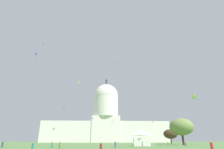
# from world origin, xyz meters

# --- Properties ---
(capitol_building) EXTENTS (135.67, 27.60, 71.07)m
(capitol_building) POSITION_xyz_m (2.26, 174.37, 22.84)
(capitol_building) COLOR silver
(capitol_building) RESTS_ON ground_plane
(event_tent) EXTENTS (6.59, 5.75, 5.66)m
(event_tent) POSITION_xyz_m (13.10, 40.85, 2.85)
(event_tent) COLOR white
(event_tent) RESTS_ON ground_plane
(tree_east_mid) EXTENTS (11.21, 10.38, 9.03)m
(tree_east_mid) POSITION_xyz_m (43.90, 94.45, 5.97)
(tree_east_mid) COLOR #42301E
(tree_east_mid) RESTS_ON ground_plane
(tree_east_near) EXTENTS (13.06, 12.35, 11.27)m
(tree_east_near) POSITION_xyz_m (33.92, 53.24, 7.55)
(tree_east_near) COLOR #42301E
(tree_east_near) RESTS_ON ground_plane
(person_olive_front_left) EXTENTS (0.36, 0.36, 1.62)m
(person_olive_front_left) POSITION_xyz_m (-10.74, 17.88, 0.77)
(person_olive_front_left) COLOR olive
(person_olive_front_left) RESTS_ON ground_plane
(person_teal_near_tree_west) EXTENTS (0.45, 0.45, 1.51)m
(person_teal_near_tree_west) POSITION_xyz_m (-14.22, 24.40, 0.70)
(person_teal_near_tree_west) COLOR #1E757A
(person_teal_near_tree_west) RESTS_ON ground_plane
(person_navy_deep_crowd) EXTENTS (0.49, 0.49, 1.71)m
(person_navy_deep_crowd) POSITION_xyz_m (-29.77, 29.70, 0.78)
(person_navy_deep_crowd) COLOR navy
(person_navy_deep_crowd) RESTS_ON ground_plane
(person_purple_aisle_center) EXTENTS (0.44, 0.44, 1.45)m
(person_purple_aisle_center) POSITION_xyz_m (27.24, 36.53, 0.65)
(person_purple_aisle_center) COLOR #703D93
(person_purple_aisle_center) RESTS_ON ground_plane
(person_maroon_back_right) EXTENTS (0.60, 0.60, 1.46)m
(person_maroon_back_right) POSITION_xyz_m (-1.17, 7.61, 0.65)
(person_maroon_back_right) COLOR maroon
(person_maroon_back_right) RESTS_ON ground_plane
(person_grey_front_center) EXTENTS (0.44, 0.44, 1.68)m
(person_grey_front_center) POSITION_xyz_m (11.07, 29.81, 0.78)
(person_grey_front_center) COLOR gray
(person_grey_front_center) RESTS_ON ground_plane
(person_olive_lawn_far_right) EXTENTS (0.50, 0.50, 1.46)m
(person_olive_lawn_far_right) POSITION_xyz_m (27.01, 52.95, 0.67)
(person_olive_lawn_far_right) COLOR olive
(person_olive_lawn_far_right) RESTS_ON ground_plane
(person_teal_mid_left) EXTENTS (0.44, 0.44, 1.49)m
(person_teal_mid_left) POSITION_xyz_m (-14.93, 12.62, 0.67)
(person_teal_mid_left) COLOR #1E757A
(person_teal_mid_left) RESTS_ON ground_plane
(person_denim_back_left) EXTENTS (0.57, 0.57, 1.64)m
(person_denim_back_left) POSITION_xyz_m (2.72, 27.25, 0.74)
(person_denim_back_left) COLOR #3D5684
(person_denim_back_left) RESTS_ON ground_plane
(person_red_mid_right) EXTENTS (0.54, 0.54, 1.72)m
(person_red_mid_right) POSITION_xyz_m (16.61, 3.24, 0.78)
(person_red_mid_right) COLOR red
(person_red_mid_right) RESTS_ON ground_plane
(kite_pink_high) EXTENTS (1.24, 1.26, 3.11)m
(kite_pink_high) POSITION_xyz_m (-36.41, 64.83, 55.71)
(kite_pink_high) COLOR pink
(kite_lime_low) EXTENTS (1.20, 1.29, 3.50)m
(kite_lime_low) POSITION_xyz_m (30.18, 31.23, 15.85)
(kite_lime_low) COLOR #8CD133
(kite_gold_mid) EXTENTS (1.95, 1.53, 2.77)m
(kite_gold_mid) POSITION_xyz_m (-4.98, 132.48, 29.87)
(kite_gold_mid) COLOR gold
(kite_turquoise_high) EXTENTS (1.44, 0.61, 0.31)m
(kite_turquoise_high) POSITION_xyz_m (-2.10, 102.46, 52.25)
(kite_turquoise_high) COLOR teal
(kite_black_low) EXTENTS (1.77, 1.14, 2.98)m
(kite_black_low) POSITION_xyz_m (7.23, 134.95, 17.85)
(kite_black_low) COLOR black
(kite_yellow_high) EXTENTS (1.21, 1.28, 4.12)m
(kite_yellow_high) POSITION_xyz_m (-25.14, 136.74, 54.45)
(kite_yellow_high) COLOR yellow
(kite_green_high) EXTENTS (0.50, 0.85, 0.84)m
(kite_green_high) POSITION_xyz_m (39.40, 117.55, 50.46)
(kite_green_high) COLOR green
(kite_white_low) EXTENTS (1.32, 1.42, 0.20)m
(kite_white_low) POSITION_xyz_m (13.26, 86.19, 16.29)
(kite_white_low) COLOR white
(kite_violet_mid) EXTENTS (1.37, 1.38, 3.57)m
(kite_violet_mid) POSITION_xyz_m (-36.81, 137.97, 30.76)
(kite_violet_mid) COLOR purple
(kite_magenta_mid) EXTENTS (1.21, 1.15, 1.23)m
(kite_magenta_mid) POSITION_xyz_m (-9.40, 123.85, 19.15)
(kite_magenta_mid) COLOR #D1339E
(kite_red_high) EXTENTS (1.18, 1.37, 2.50)m
(kite_red_high) POSITION_xyz_m (2.03, 122.76, 41.53)
(kite_red_high) COLOR red
(kite_cyan_high) EXTENTS (0.62, 0.69, 2.78)m
(kite_cyan_high) POSITION_xyz_m (7.70, 77.76, 49.81)
(kite_cyan_high) COLOR #33BCDB
(kite_blue_mid) EXTENTS (0.71, 0.57, 3.23)m
(kite_blue_mid) POSITION_xyz_m (-23.22, 26.16, 27.99)
(kite_blue_mid) COLOR blue
(kite_orange_mid) EXTENTS (0.92, 1.19, 3.34)m
(kite_orange_mid) POSITION_xyz_m (-29.53, 108.97, 22.12)
(kite_orange_mid) COLOR orange
(kite_pink_low) EXTENTS (1.09, 1.03, 2.47)m
(kite_pink_low) POSITION_xyz_m (36.10, 106.87, 15.23)
(kite_pink_low) COLOR pink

